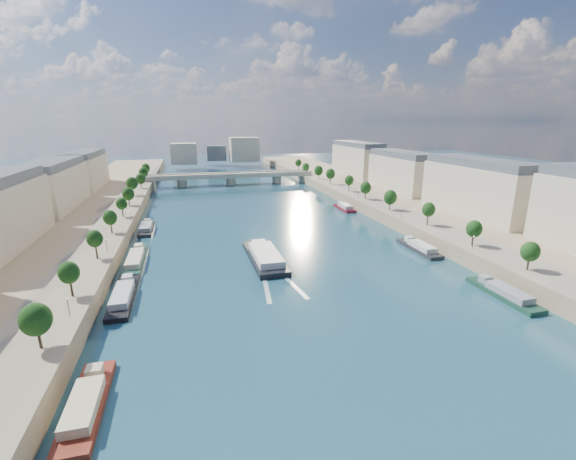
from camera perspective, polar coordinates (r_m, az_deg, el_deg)
ground at (r=154.93m, az=-3.59°, el=0.11°), size 700.00×700.00×0.00m
quay_left at (r=157.80m, az=-30.19°, el=-0.84°), size 44.00×520.00×5.00m
quay_right at (r=181.84m, az=19.27°, el=2.43°), size 44.00×520.00×5.00m
pave_left at (r=153.69m, az=-24.95°, el=0.44°), size 14.00×520.00×0.10m
pave_right at (r=173.45m, az=15.21°, el=3.01°), size 14.00×520.00×0.10m
trees_left at (r=154.03m, az=-24.34°, el=2.63°), size 4.80×268.80×8.26m
trees_right at (r=180.00m, az=13.22°, el=5.37°), size 4.80×268.80×8.26m
lamps_left at (r=142.68m, az=-23.96°, el=0.59°), size 0.36×200.36×4.28m
lamps_right at (r=175.01m, az=13.19°, el=4.18°), size 0.36×200.36×4.28m
buildings_left at (r=170.14m, az=-34.05°, el=4.51°), size 16.00×226.00×23.20m
buildings_right at (r=196.44m, az=20.90°, el=7.37°), size 16.00×226.00×23.20m
skyline at (r=368.27m, az=-9.94°, el=11.41°), size 79.00×42.00×22.00m
bridge at (r=265.74m, az=-8.50°, el=7.73°), size 112.00×12.00×8.15m
tour_barge at (r=120.44m, az=-3.47°, el=-3.96°), size 9.17×31.43×4.26m
wake at (r=105.87m, az=-1.69°, el=-7.53°), size 10.76×25.96×0.04m
moored_barges_left at (r=99.99m, az=-23.49°, el=-9.90°), size 5.00×157.96×3.60m
moored_barges_right at (r=124.03m, az=23.08°, el=-4.87°), size 5.00×155.56×3.60m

